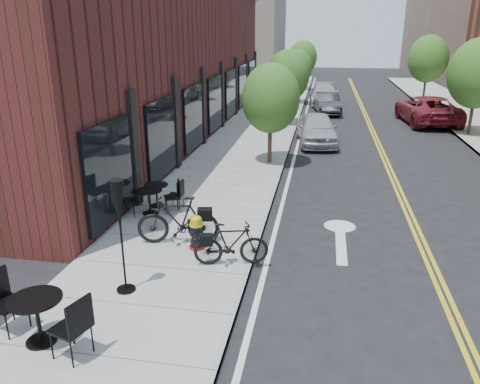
# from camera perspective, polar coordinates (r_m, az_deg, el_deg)

# --- Properties ---
(ground) EXTENTS (120.00, 120.00, 0.00)m
(ground) POSITION_cam_1_polar(r_m,az_deg,el_deg) (10.18, 1.01, -10.65)
(ground) COLOR black
(ground) RESTS_ON ground
(sidewalk_near) EXTENTS (4.00, 70.00, 0.12)m
(sidewalk_near) POSITION_cam_1_polar(r_m,az_deg,el_deg) (19.67, -0.12, 4.47)
(sidewalk_near) COLOR #9E9B93
(sidewalk_near) RESTS_ON ground
(building_near) EXTENTS (5.00, 28.00, 7.00)m
(building_near) POSITION_cam_1_polar(r_m,az_deg,el_deg) (24.09, -9.34, 15.25)
(building_near) COLOR #401A14
(building_near) RESTS_ON ground
(bg_building_left) EXTENTS (8.00, 14.00, 10.00)m
(bg_building_left) POSITION_cam_1_polar(r_m,az_deg,el_deg) (57.49, 0.74, 19.16)
(bg_building_left) COLOR #726656
(bg_building_left) RESTS_ON ground
(bg_building_right) EXTENTS (10.00, 16.00, 12.00)m
(bg_building_right) POSITION_cam_1_polar(r_m,az_deg,el_deg) (60.52, 25.45, 18.37)
(bg_building_right) COLOR brown
(bg_building_right) RESTS_ON ground
(tree_near_a) EXTENTS (2.20, 2.20, 3.81)m
(tree_near_a) POSITION_cam_1_polar(r_m,az_deg,el_deg) (18.00, 3.77, 11.31)
(tree_near_a) COLOR #382B1E
(tree_near_a) RESTS_ON sidewalk_near
(tree_near_b) EXTENTS (2.30, 2.30, 3.98)m
(tree_near_b) POSITION_cam_1_polar(r_m,az_deg,el_deg) (25.90, 5.85, 13.91)
(tree_near_b) COLOR #382B1E
(tree_near_b) RESTS_ON sidewalk_near
(tree_near_c) EXTENTS (2.10, 2.10, 3.67)m
(tree_near_c) POSITION_cam_1_polar(r_m,az_deg,el_deg) (33.87, 6.95, 14.79)
(tree_near_c) COLOR #382B1E
(tree_near_c) RESTS_ON sidewalk_near
(tree_near_d) EXTENTS (2.40, 2.40, 4.11)m
(tree_near_d) POSITION_cam_1_polar(r_m,az_deg,el_deg) (41.83, 7.66, 15.94)
(tree_near_d) COLOR #382B1E
(tree_near_d) RESTS_ON sidewalk_near
(tree_far_b) EXTENTS (2.80, 2.80, 4.62)m
(tree_far_b) POSITION_cam_1_polar(r_m,az_deg,el_deg) (25.83, 27.01, 12.74)
(tree_far_b) COLOR #382B1E
(tree_far_b) RESTS_ON sidewalk_far
(tree_far_c) EXTENTS (2.80, 2.80, 4.62)m
(tree_far_c) POSITION_cam_1_polar(r_m,az_deg,el_deg) (37.48, 21.95, 14.82)
(tree_far_c) COLOR #382B1E
(tree_far_c) RESTS_ON sidewalk_far
(fire_hydrant) EXTENTS (0.38, 0.38, 0.86)m
(fire_hydrant) POSITION_cam_1_polar(r_m,az_deg,el_deg) (11.14, -5.33, -4.91)
(fire_hydrant) COLOR maroon
(fire_hydrant) RESTS_ON sidewalk_near
(bicycle_left) EXTENTS (2.05, 0.97, 1.19)m
(bicycle_left) POSITION_cam_1_polar(r_m,az_deg,el_deg) (11.40, -7.58, -3.42)
(bicycle_left) COLOR black
(bicycle_left) RESTS_ON sidewalk_near
(bicycle_right) EXTENTS (1.72, 0.85, 0.99)m
(bicycle_right) POSITION_cam_1_polar(r_m,az_deg,el_deg) (10.32, -1.09, -6.35)
(bicycle_right) COLOR black
(bicycle_right) RESTS_ON sidewalk_near
(bistro_set_a) EXTENTS (2.06, 1.09, 1.08)m
(bistro_set_a) POSITION_cam_1_polar(r_m,az_deg,el_deg) (8.58, -23.49, -13.45)
(bistro_set_a) COLOR black
(bistro_set_a) RESTS_ON sidewalk_near
(bistro_set_b) EXTENTS (1.73, 1.09, 0.92)m
(bistro_set_b) POSITION_cam_1_polar(r_m,az_deg,el_deg) (13.37, -10.98, -0.75)
(bistro_set_b) COLOR black
(bistro_set_b) RESTS_ON sidewalk_near
(bistro_set_c) EXTENTS (1.66, 0.81, 0.87)m
(bistro_set_c) POSITION_cam_1_polar(r_m,az_deg,el_deg) (13.92, -10.14, 0.00)
(bistro_set_c) COLOR black
(bistro_set_c) RESTS_ON sidewalk_near
(patio_umbrella) EXTENTS (0.38, 0.38, 2.32)m
(patio_umbrella) POSITION_cam_1_polar(r_m,az_deg,el_deg) (9.13, -14.51, -2.51)
(patio_umbrella) COLOR black
(patio_umbrella) RESTS_ON sidewalk_near
(parked_car_a) EXTENTS (2.21, 4.37, 1.43)m
(parked_car_a) POSITION_cam_1_polar(r_m,az_deg,el_deg) (22.12, 9.31, 7.62)
(parked_car_a) COLOR #AAADB3
(parked_car_a) RESTS_ON ground
(parked_car_b) EXTENTS (1.85, 4.07, 1.29)m
(parked_car_b) POSITION_cam_1_polar(r_m,az_deg,el_deg) (30.62, 10.59, 10.60)
(parked_car_b) COLOR black
(parked_car_b) RESTS_ON ground
(parked_car_c) EXTENTS (2.24, 4.87, 1.38)m
(parked_car_c) POSITION_cam_1_polar(r_m,az_deg,el_deg) (34.57, 10.18, 11.66)
(parked_car_c) COLOR #ADACB1
(parked_car_c) RESTS_ON ground
(parked_car_far) EXTENTS (3.15, 5.86, 1.56)m
(parked_car_far) POSITION_cam_1_polar(r_m,az_deg,el_deg) (28.75, 21.85, 9.29)
(parked_car_far) COLOR maroon
(parked_car_far) RESTS_ON ground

